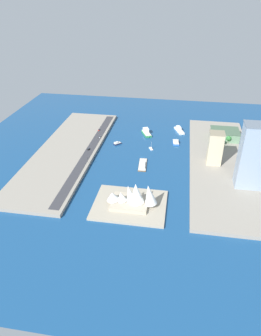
{
  "coord_description": "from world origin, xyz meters",
  "views": [
    {
      "loc": [
        -38.76,
        314.52,
        173.44
      ],
      "look_at": [
        7.87,
        34.34,
        5.34
      ],
      "focal_mm": 32.98,
      "sensor_mm": 36.0,
      "label": 1
    }
  ],
  "objects": [
    {
      "name": "suv_black",
      "position": [
        65.29,
        -3.16,
        4.47
      ],
      "size": [
        2.08,
        4.39,
        1.62
      ],
      "color": "black",
      "rests_on": "road_strip"
    },
    {
      "name": "barge_flat_brown",
      "position": [
        -3.14,
        18.02,
        1.06
      ],
      "size": [
        10.27,
        29.43,
        2.86
      ],
      "color": "brown",
      "rests_on": "ground_plane"
    },
    {
      "name": "pickup_red",
      "position": [
        67.37,
        -60.99,
        4.38
      ],
      "size": [
        2.02,
        4.71,
        1.38
      ],
      "color": "black",
      "rests_on": "road_strip"
    },
    {
      "name": "office_block_beige",
      "position": [
        -80.31,
        5.32,
        21.94
      ],
      "size": [
        15.99,
        14.65,
        36.73
      ],
      "color": "#C6B793",
      "rests_on": "quay_west"
    },
    {
      "name": "tower_tall_glass",
      "position": [
        -110.1,
        45.05,
        35.8
      ],
      "size": [
        25.69,
        19.11,
        64.45
      ],
      "color": "#8C9EB2",
      "rests_on": "quay_west"
    },
    {
      "name": "sailboat_small_white",
      "position": [
        -8.05,
        -23.84,
        0.8
      ],
      "size": [
        6.0,
        8.69,
        10.35
      ],
      "color": "white",
      "rests_on": "ground_plane"
    },
    {
      "name": "park_tree_cluster",
      "position": [
        -96.29,
        -42.64,
        9.45
      ],
      "size": [
        16.49,
        21.84,
        9.68
      ],
      "color": "brown",
      "rests_on": "quay_west"
    },
    {
      "name": "catamaran_blue",
      "position": [
        -37.67,
        -45.89,
        1.46
      ],
      "size": [
        9.03,
        17.12,
        4.27
      ],
      "color": "blue",
      "rests_on": "ground_plane"
    },
    {
      "name": "opera_landmark",
      "position": [
        -4.58,
        92.39,
        11.06
      ],
      "size": [
        46.93,
        26.77,
        23.02
      ],
      "color": "#BCAD93",
      "rests_on": "peninsula_point"
    },
    {
      "name": "ground_plane",
      "position": [
        0.0,
        0.0,
        0.0
      ],
      "size": [
        440.0,
        440.0,
        0.0
      ],
      "primitive_type": "plane",
      "color": "navy"
    },
    {
      "name": "road_strip",
      "position": [
        63.55,
        0.0,
        3.61
      ],
      "size": [
        10.06,
        228.0,
        0.15
      ],
      "primitive_type": "cube",
      "color": "#38383D",
      "rests_on": "quay_east"
    },
    {
      "name": "peninsula_point",
      "position": [
        -1.07,
        92.39,
        1.0
      ],
      "size": [
        66.12,
        53.05,
        2.0
      ],
      "primitive_type": "cube",
      "color": "#A89E89",
      "rests_on": "ground_plane"
    },
    {
      "name": "traffic_light_waterfront",
      "position": [
        57.09,
        28.19,
        7.88
      ],
      "size": [
        0.36,
        0.36,
        6.5
      ],
      "color": "black",
      "rests_on": "quay_east"
    },
    {
      "name": "quay_west",
      "position": [
        -90.14,
        0.0,
        1.77
      ],
      "size": [
        70.0,
        240.0,
        3.54
      ],
      "primitive_type": "cube",
      "color": "gray",
      "rests_on": "ground_plane"
    },
    {
      "name": "patrol_launch_navy",
      "position": [
        35.62,
        -30.09,
        1.37
      ],
      "size": [
        9.89,
        9.8,
        3.67
      ],
      "color": "#1E284C",
      "rests_on": "ground_plane"
    },
    {
      "name": "ferry_white_commuter",
      "position": [
        -40.54,
        -84.8,
        1.96
      ],
      "size": [
        15.61,
        25.91,
        5.79
      ],
      "color": "silver",
      "rests_on": "ground_plane"
    },
    {
      "name": "ferry_green_doubledeck",
      "position": [
        3.09,
        -66.9,
        2.79
      ],
      "size": [
        16.26,
        24.02,
        7.94
      ],
      "color": "#2D8C4C",
      "rests_on": "ground_plane"
    },
    {
      "name": "terminal_long_green",
      "position": [
        -98.44,
        -62.8,
        9.35
      ],
      "size": [
        35.45,
        28.45,
        11.56
      ],
      "color": "slate",
      "rests_on": "quay_west"
    },
    {
      "name": "sedan_silver",
      "position": [
        60.19,
        -39.29,
        4.43
      ],
      "size": [
        1.88,
        4.99,
        1.5
      ],
      "color": "black",
      "rests_on": "road_strip"
    },
    {
      "name": "quay_east",
      "position": [
        90.14,
        0.0,
        1.77
      ],
      "size": [
        70.0,
        240.0,
        3.54
      ],
      "primitive_type": "cube",
      "color": "gray",
      "rests_on": "ground_plane"
    }
  ]
}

